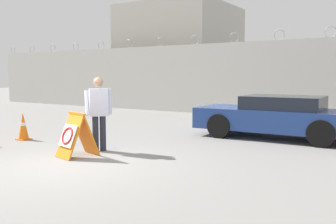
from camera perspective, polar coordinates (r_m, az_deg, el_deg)
ground_plane at (r=8.10m, az=-14.87°, el=-7.88°), size 90.00×90.00×0.00m
perimeter_wall at (r=17.46m, az=13.12°, el=4.92°), size 36.00×0.30×3.83m
building_block at (r=24.85m, az=1.86°, el=8.54°), size 6.45×6.26×6.26m
barricade_sign at (r=8.84m, az=-13.95°, el=-3.39°), size 0.79×0.95×1.02m
security_guard at (r=9.32m, az=-10.50°, el=0.33°), size 0.65×0.55×1.82m
traffic_cone_mid at (r=11.62m, az=-21.20°, el=-2.03°), size 0.35×0.35×0.79m
parked_car_rear_sedan at (r=11.55m, az=16.26°, el=-0.63°), size 4.63×2.05×1.26m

